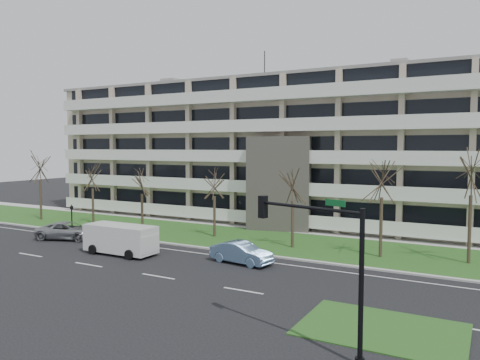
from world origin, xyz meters
The scene contains 19 objects.
ground centered at (0.00, 0.00, 0.00)m, with size 160.00×160.00×0.00m, color black.
grass_verge centered at (0.00, 13.00, 0.03)m, with size 90.00×10.00×0.06m, color #214F1A.
curb centered at (0.00, 8.00, 0.06)m, with size 90.00×0.35×0.12m, color #B2B2AD.
sidewalk centered at (0.00, 18.50, 0.04)m, with size 90.00×2.00×0.08m, color #B2B2AD.
grass_median centered at (14.00, -2.00, 0.03)m, with size 7.00×5.00×0.06m, color #214F1A.
lane_edge_line centered at (0.00, 6.50, 0.01)m, with size 90.00×0.12×0.01m, color white.
apartment_building centered at (-0.01, 25.32, 7.61)m, with size 60.50×15.10×18.75m.
silver_pickup centered at (-14.27, 5.53, 0.74)m, with size 2.47×5.35×1.49m, color #A0A2A7.
blue_sedan centered at (2.96, 5.35, 0.74)m, with size 1.57×4.50×1.48m, color #749DCA.
white_van centered at (-6.21, 3.44, 1.31)m, with size 5.67×2.36×2.19m.
traffic_signal centered at (12.36, -5.31, 3.91)m, with size 5.04×1.75×6.05m.
pedestrian_signal centered at (-15.83, 7.33, 1.73)m, with size 0.30×0.27×2.72m.
tree_0 centered at (-25.44, 11.58, 6.11)m, with size 3.93×3.93×7.86m.
tree_1 centered at (-18.41, 12.40, 5.13)m, with size 3.30×3.30×6.60m.
tree_2 centered at (-10.98, 11.41, 4.98)m, with size 3.21×3.21×6.42m.
tree_3 centered at (-3.63, 12.49, 5.05)m, with size 3.25×3.25×6.51m.
tree_4 centered at (4.17, 11.63, 5.26)m, with size 3.38×3.38×6.77m.
tree_5 centered at (11.03, 11.66, 6.10)m, with size 3.93×3.93×7.85m.
tree_6 centered at (16.75, 12.68, 6.57)m, with size 4.23×4.23×8.45m.
Camera 1 is at (18.13, -22.57, 8.06)m, focal length 35.00 mm.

